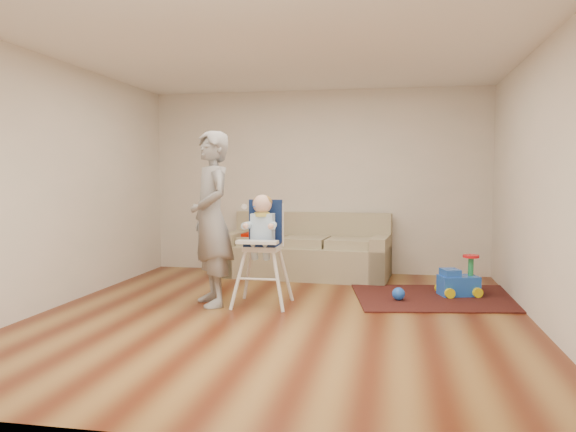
% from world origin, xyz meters
% --- Properties ---
extents(ground, '(5.50, 5.50, 0.00)m').
position_xyz_m(ground, '(0.00, 0.00, 0.00)').
color(ground, '#501D0C').
rests_on(ground, ground).
extents(room_envelope, '(5.04, 5.52, 2.72)m').
position_xyz_m(room_envelope, '(0.00, 0.53, 1.88)').
color(room_envelope, silver).
rests_on(room_envelope, ground).
extents(sofa, '(2.40, 1.16, 0.90)m').
position_xyz_m(sofa, '(-0.10, 2.30, 0.45)').
color(sofa, gray).
rests_on(sofa, ground).
extents(side_table, '(0.55, 0.55, 0.55)m').
position_xyz_m(side_table, '(-0.67, 2.35, 0.28)').
color(side_table, black).
rests_on(side_table, ground).
extents(area_rug, '(2.19, 1.79, 0.02)m').
position_xyz_m(area_rug, '(1.69, 1.17, 0.01)').
color(area_rug, black).
rests_on(area_rug, ground).
extents(ride_on_toy, '(0.52, 0.43, 0.49)m').
position_xyz_m(ride_on_toy, '(1.90, 1.31, 0.26)').
color(ride_on_toy, blue).
rests_on(ride_on_toy, area_rug).
extents(toy_ball, '(0.15, 0.15, 0.15)m').
position_xyz_m(toy_ball, '(1.19, 0.90, 0.09)').
color(toy_ball, blue).
rests_on(toy_ball, area_rug).
extents(high_chair, '(0.58, 0.58, 1.24)m').
position_xyz_m(high_chair, '(-0.30, 0.44, 0.60)').
color(high_chair, silver).
rests_on(high_chair, ground).
extents(adult, '(0.78, 0.84, 1.93)m').
position_xyz_m(adult, '(-0.85, 0.35, 0.96)').
color(adult, gray).
rests_on(adult, ground).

